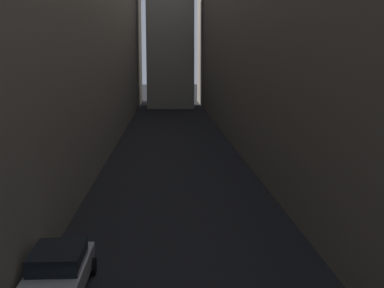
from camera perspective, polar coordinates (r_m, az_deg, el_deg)
ground_plane at (r=47.70m, az=-1.99°, el=-0.25°), size 264.00×264.00×0.00m
building_block_left at (r=50.26m, az=-14.63°, el=14.31°), size 10.12×108.00×25.11m
building_block_right at (r=50.82m, az=11.68°, el=14.24°), size 12.48×108.00×24.92m
parked_car_left_third at (r=18.39m, az=-14.66°, el=-13.45°), size 2.06×4.33×1.60m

